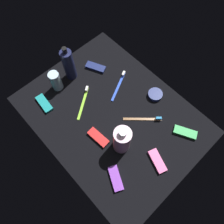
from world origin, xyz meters
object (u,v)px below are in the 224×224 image
(toothbrush_blue, at_px, (119,84))
(snack_bar_teal, at_px, (44,103))
(cream_tin_left, at_px, (155,95))
(snack_bar_purple, at_px, (116,178))
(snack_bar_red, at_px, (98,137))
(snack_bar_green, at_px, (185,132))
(toothbrush_lime, at_px, (84,101))
(deodorant_stick, at_px, (56,81))
(lotion_bottle, at_px, (68,65))
(snack_bar_navy, at_px, (96,67))
(snack_bar_pink, at_px, (157,161))
(toothbrush_brown, at_px, (145,119))
(bodywash_bottle, at_px, (122,140))

(toothbrush_blue, xyz_separation_m, snack_bar_teal, (-0.17, -0.34, 0.00))
(snack_bar_teal, relative_size, cream_tin_left, 1.45)
(snack_bar_purple, distance_m, snack_bar_red, 0.19)
(snack_bar_teal, height_order, snack_bar_green, same)
(toothbrush_lime, height_order, snack_bar_green, toothbrush_lime)
(toothbrush_blue, bearing_deg, deodorant_stick, -130.73)
(lotion_bottle, height_order, snack_bar_red, lotion_bottle)
(snack_bar_navy, bearing_deg, snack_bar_pink, -38.65)
(toothbrush_brown, relative_size, snack_bar_purple, 1.33)
(toothbrush_blue, height_order, toothbrush_lime, same)
(deodorant_stick, bearing_deg, snack_bar_pink, 8.12)
(toothbrush_brown, xyz_separation_m, snack_bar_red, (-0.08, -0.22, 0.00))
(toothbrush_brown, height_order, toothbrush_blue, same)
(snack_bar_pink, bearing_deg, deodorant_stick, -152.43)
(bodywash_bottle, bearing_deg, toothbrush_lime, 175.98)
(bodywash_bottle, relative_size, snack_bar_green, 1.72)
(bodywash_bottle, distance_m, snack_bar_purple, 0.16)
(lotion_bottle, bearing_deg, snack_bar_pink, -0.51)
(toothbrush_lime, distance_m, snack_bar_purple, 0.40)
(toothbrush_brown, xyz_separation_m, snack_bar_purple, (0.10, -0.29, 0.00))
(deodorant_stick, relative_size, snack_bar_green, 1.05)
(snack_bar_purple, relative_size, snack_bar_navy, 1.00)
(snack_bar_red, height_order, cream_tin_left, cream_tin_left)
(snack_bar_red, bearing_deg, snack_bar_pink, 19.65)
(bodywash_bottle, relative_size, snack_bar_teal, 1.72)
(snack_bar_red, bearing_deg, snack_bar_green, 45.51)
(toothbrush_lime, xyz_separation_m, snack_bar_red, (0.19, -0.07, 0.00))
(lotion_bottle, height_order, cream_tin_left, lotion_bottle)
(snack_bar_teal, distance_m, snack_bar_green, 0.68)
(snack_bar_red, bearing_deg, lotion_bottle, 155.95)
(snack_bar_green, bearing_deg, cream_tin_left, 141.18)
(snack_bar_green, distance_m, cream_tin_left, 0.23)
(snack_bar_navy, bearing_deg, cream_tin_left, -7.65)
(deodorant_stick, xyz_separation_m, snack_bar_purple, (0.52, -0.10, -0.05))
(snack_bar_green, xyz_separation_m, snack_bar_red, (-0.25, -0.31, 0.00))
(deodorant_stick, distance_m, snack_bar_pink, 0.60)
(snack_bar_pink, height_order, snack_bar_navy, same)
(deodorant_stick, bearing_deg, snack_bar_purple, -10.37)
(toothbrush_blue, xyz_separation_m, snack_bar_purple, (0.32, -0.33, 0.00))
(snack_bar_green, bearing_deg, toothbrush_blue, 158.43)
(snack_bar_red, xyz_separation_m, snack_bar_pink, (0.25, 0.12, 0.00))
(toothbrush_brown, bearing_deg, snack_bar_navy, 176.11)
(snack_bar_purple, xyz_separation_m, snack_bar_red, (-0.18, 0.07, 0.00))
(snack_bar_green, relative_size, snack_bar_navy, 1.00)
(toothbrush_blue, bearing_deg, bodywash_bottle, -42.22)
(toothbrush_brown, xyz_separation_m, snack_bar_green, (0.17, 0.08, 0.00))
(deodorant_stick, xyz_separation_m, toothbrush_lime, (0.15, 0.04, -0.05))
(snack_bar_teal, xyz_separation_m, snack_bar_red, (0.31, 0.08, 0.00))
(snack_bar_purple, relative_size, snack_bar_red, 1.00)
(bodywash_bottle, bearing_deg, lotion_bottle, 171.11)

